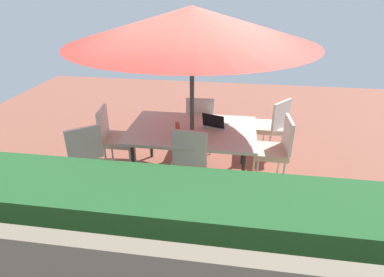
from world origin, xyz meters
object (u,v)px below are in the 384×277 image
chair_east (114,136)px  chair_west (275,148)px  patio_umbrella (192,26)px  chair_southwest (272,125)px  cup (177,126)px  chair_northeast (90,163)px  dining_table (192,132)px  laptop (215,124)px  chair_north (187,168)px  chair_south (201,120)px

chair_east → chair_west: 2.32m
patio_umbrella → chair_southwest: 2.11m
cup → chair_northeast: bearing=35.9°
patio_umbrella → chair_east: bearing=-0.5°
dining_table → cup: size_ratio=15.00×
chair_east → laptop: size_ratio=2.59×
dining_table → chair_east: size_ratio=1.81×
dining_table → chair_north: bearing=93.8°
chair_south → chair_north: same height
chair_southwest → chair_west: 0.80m
patio_umbrella → cup: bearing=22.5°
cup → chair_east: bearing=-5.2°
chair_north → cup: (0.24, -0.64, 0.26)m
dining_table → chair_southwest: chair_southwest is taller
patio_umbrella → chair_southwest: bearing=-146.1°
chair_east → chair_northeast: bearing=170.8°
chair_south → chair_north: size_ratio=1.00×
dining_table → chair_southwest: bearing=-146.1°
dining_table → chair_east: (1.16, -0.01, -0.15)m
dining_table → laptop: bearing=-158.3°
patio_umbrella → chair_south: 1.76m
chair_southwest → dining_table: bearing=-17.7°
chair_southwest → chair_west: bearing=37.6°
chair_west → chair_southwest: bearing=174.8°
chair_northeast → chair_west: bearing=-20.4°
dining_table → chair_east: bearing=-0.5°
chair_north → chair_south: bearing=93.7°
chair_east → laptop: (-1.47, -0.11, 0.24)m
patio_umbrella → chair_south: bearing=-92.2°
patio_umbrella → chair_west: 1.95m
patio_umbrella → chair_east: 1.95m
chair_south → laptop: (-0.28, 0.66, 0.24)m
dining_table → laptop: size_ratio=4.69×
chair_northeast → chair_south: same height
patio_umbrella → chair_northeast: bearing=34.0°
chair_south → chair_north: (-0.02, 1.50, 0.00)m
chair_northeast → cup: bearing=-2.9°
chair_southwest → chair_northeast: same height
chair_south → chair_northeast: bearing=51.7°
patio_umbrella → chair_southwest: patio_umbrella is taller
patio_umbrella → chair_east: size_ratio=3.15×
chair_east → chair_south: size_ratio=1.00×
chair_east → cup: chair_east is taller
dining_table → patio_umbrella: size_ratio=0.58×
chair_southwest → chair_west: (0.01, 0.80, 0.00)m
dining_table → chair_east: 1.17m
patio_umbrella → laptop: 1.37m
chair_north → cup: size_ratio=8.27×
chair_northeast → laptop: chair_northeast is taller
chair_west → chair_north: 1.31m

